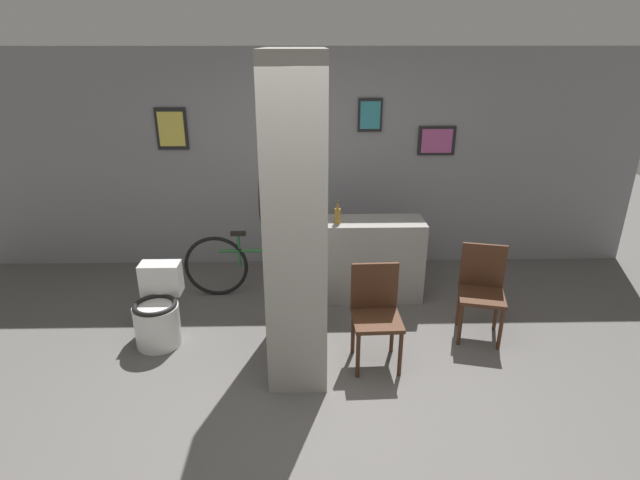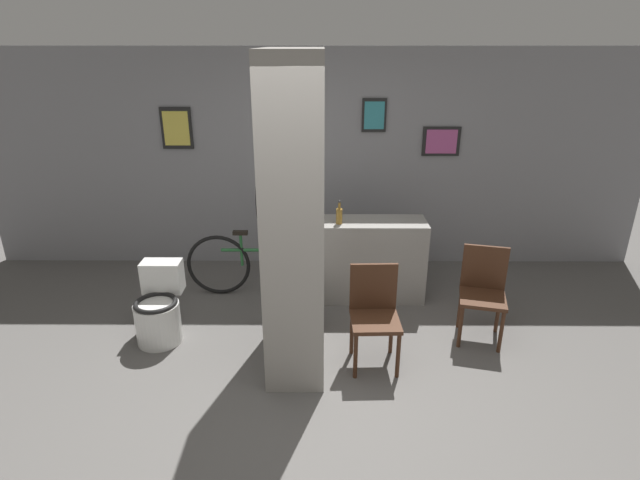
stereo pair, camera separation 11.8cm
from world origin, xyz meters
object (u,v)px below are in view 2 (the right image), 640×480
at_px(toilet, 159,310).
at_px(bottle_tall, 339,215).
at_px(chair_near_pillar, 374,311).
at_px(chair_by_doorway, 483,289).
at_px(bicycle, 266,264).

height_order(toilet, bottle_tall, bottle_tall).
distance_m(chair_near_pillar, chair_by_doorway, 1.13).
xyz_separation_m(chair_near_pillar, chair_by_doorway, (1.05, 0.41, 0.00)).
distance_m(toilet, bicycle, 1.28).
relative_size(toilet, chair_near_pillar, 0.80).
bearing_deg(toilet, bottle_tall, 23.85).
distance_m(toilet, chair_by_doorway, 3.04).
bearing_deg(chair_near_pillar, bicycle, 128.56).
distance_m(chair_near_pillar, bicycle, 1.65).
xyz_separation_m(chair_by_doorway, bottle_tall, (-1.33, 0.70, 0.49)).
relative_size(chair_by_doorway, bicycle, 0.51).
bearing_deg(chair_near_pillar, bottle_tall, 102.02).
bearing_deg(bicycle, chair_by_doorway, -21.62).
bearing_deg(toilet, chair_near_pillar, -9.99).
relative_size(chair_by_doorway, bottle_tall, 3.52).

